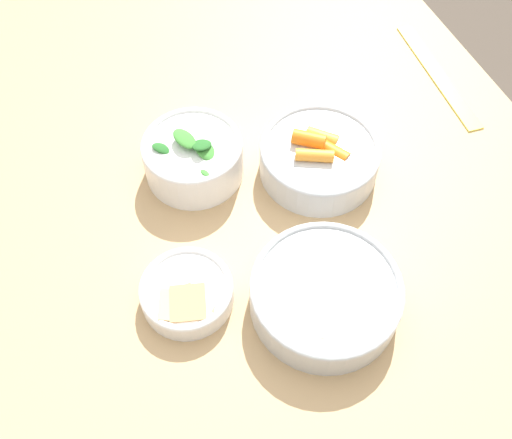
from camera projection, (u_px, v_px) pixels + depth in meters
name	position (u px, v px, depth m)	size (l,w,h in m)	color
ground_plane	(245.00, 364.00, 1.46)	(10.00, 10.00, 0.00)	#4C4238
dining_table	(239.00, 231.00, 0.94)	(1.31, 1.02, 0.72)	tan
bowl_carrots	(319.00, 157.00, 0.87)	(0.18, 0.18, 0.07)	silver
bowl_greens	(193.00, 156.00, 0.86)	(0.15, 0.15, 0.08)	white
bowl_beans_hotdog	(325.00, 295.00, 0.74)	(0.20, 0.20, 0.05)	silver
bowl_cookies	(187.00, 292.00, 0.75)	(0.12, 0.12, 0.04)	white
ruler	(437.00, 75.00, 1.01)	(0.28, 0.04, 0.00)	#EADB4C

